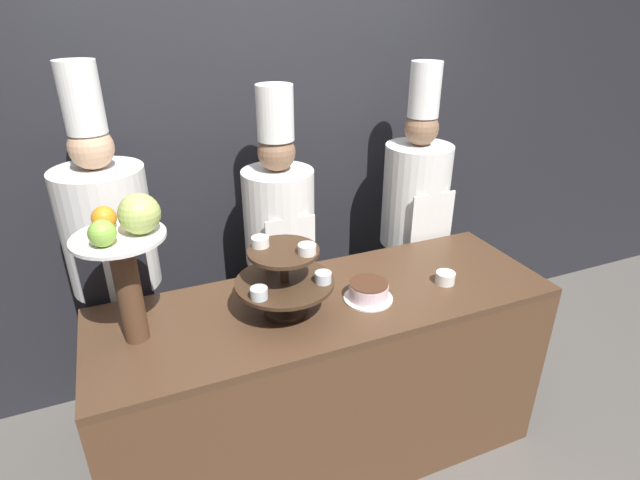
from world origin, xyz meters
name	(u,v)px	position (x,y,z in m)	size (l,w,h in m)	color
wall_back	(262,148)	(0.00, 1.29, 1.40)	(10.00, 0.06, 2.80)	#232328
buffet_counter	(328,381)	(0.00, 0.35, 0.47)	(2.08, 0.69, 0.95)	brown
tiered_stand	(284,275)	(-0.21, 0.33, 1.13)	(0.42, 0.42, 0.34)	#3D2819
fruit_pedestal	(127,249)	(-0.80, 0.37, 1.35)	(0.34, 0.34, 0.60)	brown
cake_round	(368,291)	(0.16, 0.27, 0.99)	(0.22, 0.22, 0.08)	white
cup_white	(445,278)	(0.57, 0.26, 0.98)	(0.09, 0.09, 0.06)	white
chef_left	(115,263)	(-0.87, 0.91, 1.03)	(0.40, 0.40, 1.95)	black
chef_center_left	(280,243)	(-0.04, 0.91, 0.98)	(0.37, 0.37, 1.81)	#28282D
chef_center_right	(414,217)	(0.80, 0.91, 0.99)	(0.38, 0.38, 1.88)	#28282D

